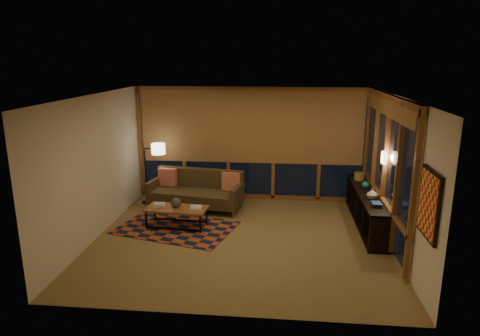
# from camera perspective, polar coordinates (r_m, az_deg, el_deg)

# --- Properties ---
(floor) EXTENTS (5.50, 5.00, 0.01)m
(floor) POSITION_cam_1_polar(r_m,az_deg,el_deg) (8.24, 0.12, -9.47)
(floor) COLOR brown
(floor) RESTS_ON ground
(ceiling) EXTENTS (5.50, 5.00, 0.01)m
(ceiling) POSITION_cam_1_polar(r_m,az_deg,el_deg) (7.56, 0.13, 9.57)
(ceiling) COLOR white
(ceiling) RESTS_ON walls
(walls) EXTENTS (5.51, 5.01, 2.70)m
(walls) POSITION_cam_1_polar(r_m,az_deg,el_deg) (7.79, 0.13, -0.36)
(walls) COLOR #EFE6CD
(walls) RESTS_ON floor
(window_wall_back) EXTENTS (5.30, 0.16, 2.60)m
(window_wall_back) POSITION_cam_1_polar(r_m,az_deg,el_deg) (10.15, 1.47, 3.16)
(window_wall_back) COLOR brown
(window_wall_back) RESTS_ON walls
(window_wall_right) EXTENTS (0.16, 3.70, 2.60)m
(window_wall_right) POSITION_cam_1_polar(r_m,az_deg,el_deg) (8.56, 18.69, 0.22)
(window_wall_right) COLOR brown
(window_wall_right) RESTS_ON walls
(wall_art) EXTENTS (0.06, 0.74, 0.94)m
(wall_art) POSITION_cam_1_polar(r_m,az_deg,el_deg) (6.28, 23.84, -4.42)
(wall_art) COLOR red
(wall_art) RESTS_ON walls
(wall_sconce) EXTENTS (0.12, 0.18, 0.22)m
(wall_sconce) POSITION_cam_1_polar(r_m,az_deg,el_deg) (8.36, 18.62, 1.31)
(wall_sconce) COLOR #FFECCA
(wall_sconce) RESTS_ON walls
(sofa) EXTENTS (2.19, 1.17, 0.85)m
(sofa) POSITION_cam_1_polar(r_m,az_deg,el_deg) (9.74, -5.97, -3.02)
(sofa) COLOR #4A3D20
(sofa) RESTS_ON floor
(pillow_left) EXTENTS (0.43, 0.20, 0.41)m
(pillow_left) POSITION_cam_1_polar(r_m,az_deg,el_deg) (10.12, -9.62, -1.26)
(pillow_left) COLOR red
(pillow_left) RESTS_ON sofa
(pillow_right) EXTENTS (0.42, 0.18, 0.41)m
(pillow_right) POSITION_cam_1_polar(r_m,az_deg,el_deg) (9.65, -1.20, -1.85)
(pillow_right) COLOR red
(pillow_right) RESTS_ON sofa
(area_rug) EXTENTS (2.56, 2.03, 0.01)m
(area_rug) POSITION_cam_1_polar(r_m,az_deg,el_deg) (8.85, -8.53, -7.87)
(area_rug) COLOR #A3441E
(area_rug) RESTS_ON floor
(coffee_table) EXTENTS (1.27, 0.67, 0.41)m
(coffee_table) POSITION_cam_1_polar(r_m,az_deg,el_deg) (8.84, -8.42, -6.51)
(coffee_table) COLOR brown
(coffee_table) RESTS_ON floor
(book_stack_a) EXTENTS (0.29, 0.24, 0.08)m
(book_stack_a) POSITION_cam_1_polar(r_m,az_deg,el_deg) (8.87, -10.69, -4.85)
(book_stack_a) COLOR silver
(book_stack_a) RESTS_ON coffee_table
(book_stack_b) EXTENTS (0.27, 0.22, 0.05)m
(book_stack_b) POSITION_cam_1_polar(r_m,az_deg,el_deg) (8.66, -5.88, -5.23)
(book_stack_b) COLOR silver
(book_stack_b) RESTS_ON coffee_table
(ceramic_pot) EXTENTS (0.22, 0.22, 0.20)m
(ceramic_pot) POSITION_cam_1_polar(r_m,az_deg,el_deg) (8.77, -8.52, -4.57)
(ceramic_pot) COLOR black
(ceramic_pot) RESTS_ON coffee_table
(floor_lamp) EXTENTS (0.49, 0.32, 1.45)m
(floor_lamp) POSITION_cam_1_polar(r_m,az_deg,el_deg) (10.23, -12.48, -0.70)
(floor_lamp) COLOR black
(floor_lamp) RESTS_ON floor
(bookshelf) EXTENTS (0.40, 2.79, 0.70)m
(bookshelf) POSITION_cam_1_polar(r_m,az_deg,el_deg) (9.18, 16.48, -5.19)
(bookshelf) COLOR black
(bookshelf) RESTS_ON floor
(basket) EXTENTS (0.28, 0.28, 0.17)m
(basket) POSITION_cam_1_polar(r_m,az_deg,el_deg) (9.90, 15.61, -1.06)
(basket) COLOR #A77A38
(basket) RESTS_ON bookshelf
(teal_bowl) EXTENTS (0.18, 0.18, 0.15)m
(teal_bowl) POSITION_cam_1_polar(r_m,az_deg,el_deg) (9.32, 16.36, -2.16)
(teal_bowl) COLOR #156F65
(teal_bowl) RESTS_ON bookshelf
(vase) EXTENTS (0.25, 0.25, 0.21)m
(vase) POSITION_cam_1_polar(r_m,az_deg,el_deg) (8.64, 17.21, -3.30)
(vase) COLOR #B3A08E
(vase) RESTS_ON bookshelf
(shelf_book_stack) EXTENTS (0.19, 0.26, 0.07)m
(shelf_book_stack) POSITION_cam_1_polar(r_m,az_deg,el_deg) (8.27, 17.73, -4.65)
(shelf_book_stack) COLOR silver
(shelf_book_stack) RESTS_ON bookshelf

